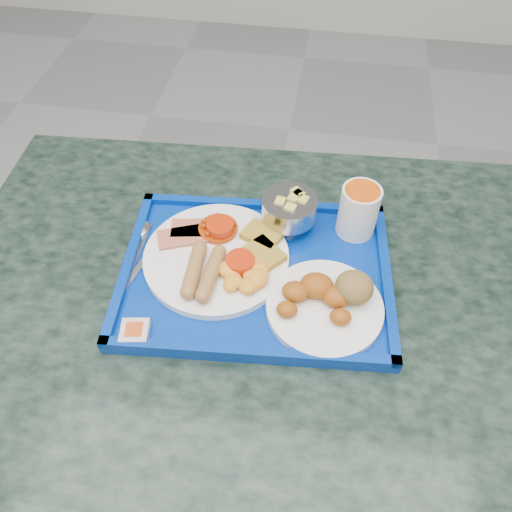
{
  "coord_description": "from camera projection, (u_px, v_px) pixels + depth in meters",
  "views": [
    {
      "loc": [
        0.17,
        0.07,
        1.38
      ],
      "look_at": [
        0.08,
        0.58,
        0.77
      ],
      "focal_mm": 35.0,
      "sensor_mm": 36.0,
      "label": 1
    }
  ],
  "objects": [
    {
      "name": "main_plate",
      "position": [
        221.0,
        257.0,
        0.83
      ],
      "size": [
        0.24,
        0.24,
        0.04
      ],
      "rotation": [
        0.0,
        0.0,
        -0.12
      ],
      "color": "white",
      "rests_on": "tray"
    },
    {
      "name": "knife",
      "position": [
        133.0,
        263.0,
        0.84
      ],
      "size": [
        0.01,
        0.18,
        0.0
      ],
      "primitive_type": "cube",
      "rotation": [
        0.0,
        0.0,
        -0.0
      ],
      "color": "#AAAAAC",
      "rests_on": "tray"
    },
    {
      "name": "jam_packet",
      "position": [
        135.0,
        332.0,
        0.75
      ],
      "size": [
        0.05,
        0.05,
        0.02
      ],
      "rotation": [
        0.0,
        0.0,
        0.17
      ],
      "color": "silver",
      "rests_on": "tray"
    },
    {
      "name": "table",
      "position": [
        277.0,
        351.0,
        0.96
      ],
      "size": [
        1.19,
        0.83,
        0.71
      ],
      "rotation": [
        0.0,
        0.0,
        0.07
      ],
      "color": "slate",
      "rests_on": "floor"
    },
    {
      "name": "tray",
      "position": [
        256.0,
        274.0,
        0.83
      ],
      "size": [
        0.47,
        0.36,
        0.03
      ],
      "rotation": [
        0.0,
        0.0,
        0.09
      ],
      "color": "#032E99",
      "rests_on": "table"
    },
    {
      "name": "bread_plate",
      "position": [
        328.0,
        300.0,
        0.77
      ],
      "size": [
        0.18,
        0.18,
        0.06
      ],
      "rotation": [
        0.0,
        0.0,
        -0.13
      ],
      "color": "white",
      "rests_on": "tray"
    },
    {
      "name": "juice_cup",
      "position": [
        359.0,
        210.0,
        0.85
      ],
      "size": [
        0.07,
        0.07,
        0.09
      ],
      "color": "white",
      "rests_on": "tray"
    },
    {
      "name": "spoon",
      "position": [
        140.0,
        240.0,
        0.87
      ],
      "size": [
        0.06,
        0.19,
        0.01
      ],
      "rotation": [
        0.0,
        0.0,
        -0.24
      ],
      "color": "#AAAAAC",
      "rests_on": "tray"
    },
    {
      "name": "fruit_bowl",
      "position": [
        290.0,
        208.0,
        0.86
      ],
      "size": [
        0.1,
        0.1,
        0.07
      ],
      "color": "#AAAAAC",
      "rests_on": "tray"
    }
  ]
}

